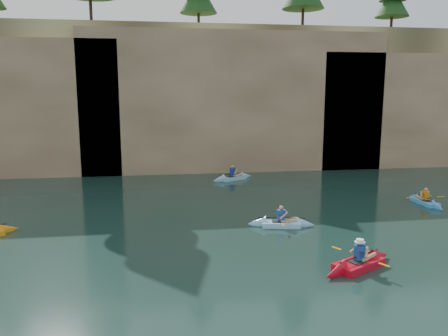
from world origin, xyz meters
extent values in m
plane|color=black|center=(0.00, 0.00, 0.00)|extent=(160.00, 160.00, 0.00)
cube|color=tan|center=(0.00, 30.00, 6.00)|extent=(70.00, 16.00, 12.00)
cube|color=tan|center=(2.00, 22.60, 5.70)|extent=(24.00, 2.40, 11.40)
cube|color=black|center=(-4.00, 21.95, 1.60)|extent=(3.50, 1.00, 3.20)
cube|color=black|center=(10.00, 21.95, 2.25)|extent=(5.00, 1.00, 4.50)
cube|color=red|center=(2.99, 2.04, 0.16)|extent=(2.89, 2.11, 0.32)
cone|color=red|center=(4.15, 2.67, 0.16)|extent=(1.27, 1.21, 0.84)
cone|color=red|center=(1.82, 1.41, 0.16)|extent=(1.27, 1.21, 0.84)
cube|color=black|center=(2.86, 1.97, 0.29)|extent=(0.73, 0.72, 0.04)
cube|color=navy|center=(2.99, 2.04, 0.60)|extent=(0.43, 0.38, 0.53)
sphere|color=tan|center=(2.99, 2.04, 0.98)|extent=(0.22, 0.22, 0.22)
cylinder|color=black|center=(2.99, 2.04, 0.46)|extent=(1.99, 1.10, 0.04)
cube|color=#F6A814|center=(2.50, 2.93, 0.46)|extent=(0.27, 0.41, 0.02)
cube|color=#F6A814|center=(3.47, 1.14, 0.46)|extent=(0.27, 0.41, 0.02)
cylinder|color=white|center=(2.99, 2.04, 1.03)|extent=(0.38, 0.38, 0.11)
cone|color=orange|center=(-11.07, 8.31, 0.14)|extent=(1.20, 1.17, 0.77)
cube|color=#98D5FE|center=(1.55, 7.32, 0.14)|extent=(2.57, 1.24, 0.28)
cone|color=#98D5FE|center=(2.69, 7.10, 0.14)|extent=(1.00, 0.91, 0.76)
cone|color=#98D5FE|center=(0.41, 7.53, 0.14)|extent=(1.00, 0.91, 0.76)
cube|color=black|center=(1.40, 7.34, 0.25)|extent=(0.63, 0.57, 0.04)
cube|color=#1C419B|center=(1.55, 7.32, 0.55)|extent=(0.38, 0.29, 0.51)
sphere|color=tan|center=(1.55, 7.32, 0.91)|extent=(0.21, 0.21, 0.21)
cylinder|color=black|center=(1.55, 7.32, 0.42)|extent=(2.22, 0.46, 0.04)
cube|color=#F6A814|center=(1.74, 8.33, 0.42)|extent=(0.16, 0.43, 0.02)
cube|color=#F6A814|center=(1.36, 6.31, 0.42)|extent=(0.16, 0.43, 0.02)
cube|color=#7DB2D1|center=(1.12, 18.73, 0.15)|extent=(2.78, 1.97, 0.29)
cone|color=#7DB2D1|center=(2.25, 19.30, 0.15)|extent=(1.21, 1.15, 0.80)
cone|color=#7DB2D1|center=(-0.01, 18.15, 0.15)|extent=(1.21, 1.15, 0.80)
cube|color=black|center=(0.99, 18.66, 0.26)|extent=(0.72, 0.70, 0.04)
cube|color=navy|center=(1.12, 18.73, 0.58)|extent=(0.43, 0.38, 0.54)
sphere|color=tan|center=(1.12, 18.73, 0.96)|extent=(0.23, 0.23, 0.23)
cylinder|color=black|center=(1.12, 18.73, 0.43)|extent=(2.13, 1.12, 0.04)
cube|color=#F6A814|center=(0.62, 19.69, 0.43)|extent=(0.26, 0.41, 0.02)
cube|color=#F6A814|center=(1.62, 17.76, 0.43)|extent=(0.26, 0.41, 0.02)
cube|color=#479EF1|center=(10.90, 10.20, 0.13)|extent=(0.75, 2.57, 0.26)
cone|color=#479EF1|center=(10.90, 11.41, 0.13)|extent=(0.72, 0.91, 0.72)
cone|color=#479EF1|center=(10.90, 8.99, 0.13)|extent=(0.72, 0.91, 0.72)
cube|color=black|center=(10.90, 10.05, 0.23)|extent=(0.45, 0.55, 0.04)
cube|color=orange|center=(10.90, 10.20, 0.51)|extent=(0.21, 0.33, 0.48)
sphere|color=tan|center=(10.90, 10.20, 0.85)|extent=(0.20, 0.20, 0.20)
cylinder|color=black|center=(10.90, 10.20, 0.40)|extent=(0.04, 2.12, 0.04)
cube|color=#F6A814|center=(9.94, 10.20, 0.40)|extent=(0.42, 0.08, 0.02)
cube|color=#F6A814|center=(11.86, 10.20, 0.40)|extent=(0.42, 0.08, 0.02)
camera|label=1|loc=(-4.10, -12.16, 6.37)|focal=35.00mm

